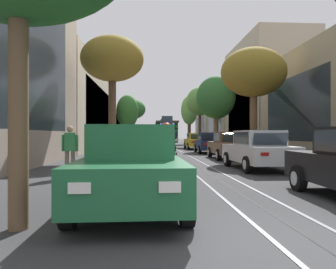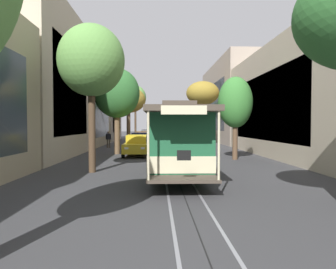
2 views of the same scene
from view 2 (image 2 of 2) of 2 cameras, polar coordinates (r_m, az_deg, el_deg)
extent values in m
plane|color=#38383A|center=(26.38, -0.13, -3.28)|extent=(160.00, 160.00, 0.00)
cube|color=gray|center=(22.42, 1.58, -4.18)|extent=(0.08, 68.10, 0.01)
cube|color=gray|center=(22.38, -1.14, -4.19)|extent=(0.08, 68.10, 0.01)
cube|color=black|center=(22.39, 0.22, -4.19)|extent=(0.03, 68.10, 0.01)
cube|color=gray|center=(43.54, 11.18, 5.75)|extent=(4.22, 19.73, 10.68)
cube|color=#2D3842|center=(43.08, 8.46, 5.09)|extent=(0.04, 14.02, 6.41)
cube|color=#BCAD93|center=(24.70, 23.41, 5.68)|extent=(5.49, 19.73, 8.15)
cube|color=#2D3842|center=(23.63, 17.40, 4.94)|extent=(0.04, 14.02, 4.89)
cube|color=gray|center=(47.16, -12.89, 4.21)|extent=(5.53, 11.72, 8.66)
cube|color=#2D3842|center=(46.71, -9.57, 3.72)|extent=(0.04, 8.41, 5.20)
cube|color=tan|center=(35.22, -15.38, 3.49)|extent=(4.08, 11.72, 6.81)
cube|color=#2D3842|center=(34.81, -12.14, 2.98)|extent=(0.04, 8.41, 4.09)
cube|color=#BCAD93|center=(24.14, -23.95, 8.84)|extent=(5.67, 11.72, 10.72)
cube|color=#2D3842|center=(23.19, -17.40, 7.87)|extent=(0.04, 8.41, 6.43)
cube|color=#1E6038|center=(47.90, 1.96, -0.19)|extent=(1.85, 4.32, 0.66)
cube|color=#1E6038|center=(47.74, 1.98, 0.56)|extent=(1.50, 2.08, 0.60)
cube|color=#2D3842|center=(48.57, 1.90, 0.56)|extent=(1.33, 0.24, 0.47)
cube|color=#2D3842|center=(46.56, 2.10, 0.50)|extent=(1.30, 0.21, 0.45)
cube|color=#2D3842|center=(47.68, 1.08, 0.56)|extent=(0.05, 1.81, 0.47)
cube|color=#2D3842|center=(47.80, 2.87, 0.56)|extent=(0.05, 1.81, 0.47)
cube|color=white|center=(50.01, 1.12, 0.01)|extent=(0.28, 0.04, 0.14)
cube|color=#B21414|center=(45.70, 1.49, -0.16)|extent=(0.28, 0.04, 0.12)
cube|color=white|center=(50.10, 2.39, 0.01)|extent=(0.28, 0.04, 0.14)
cube|color=#B21414|center=(45.80, 2.88, -0.16)|extent=(0.28, 0.04, 0.12)
cylinder|color=black|center=(49.18, 0.81, -0.52)|extent=(0.21, 0.64, 0.64)
cylinder|color=silver|center=(49.17, 0.68, -0.52)|extent=(0.02, 0.35, 0.35)
cylinder|color=black|center=(49.32, 2.85, -0.52)|extent=(0.21, 0.64, 0.64)
cylinder|color=silver|center=(49.33, 2.98, -0.52)|extent=(0.02, 0.35, 0.35)
cylinder|color=black|center=(46.52, 1.02, -0.66)|extent=(0.21, 0.64, 0.64)
cylinder|color=silver|center=(46.52, 0.88, -0.66)|extent=(0.02, 0.35, 0.35)
cylinder|color=black|center=(46.67, 3.17, -0.65)|extent=(0.21, 0.64, 0.64)
cylinder|color=silver|center=(46.69, 3.31, -0.65)|extent=(0.02, 0.35, 0.35)
cube|color=orange|center=(41.92, 2.29, -0.48)|extent=(1.96, 4.36, 0.66)
cube|color=orange|center=(41.75, 2.31, 0.37)|extent=(1.55, 2.12, 0.60)
cube|color=#2D3842|center=(42.58, 2.18, 0.37)|extent=(1.34, 0.27, 0.47)
cube|color=#2D3842|center=(40.58, 2.50, 0.30)|extent=(1.30, 0.25, 0.45)
cube|color=#2D3842|center=(41.67, 1.29, 0.37)|extent=(0.10, 1.81, 0.47)
cube|color=#2D3842|center=(41.84, 3.33, 0.37)|extent=(0.10, 1.81, 0.47)
cube|color=white|center=(44.00, 1.25, -0.24)|extent=(0.28, 0.05, 0.14)
cube|color=#B21414|center=(39.71, 1.84, -0.47)|extent=(0.28, 0.05, 0.12)
cube|color=white|center=(44.12, 2.69, -0.24)|extent=(0.28, 0.05, 0.14)
cube|color=#B21414|center=(39.84, 3.44, -0.46)|extent=(0.28, 0.05, 0.12)
cylinder|color=black|center=(43.17, 0.93, -0.85)|extent=(0.22, 0.65, 0.64)
cylinder|color=silver|center=(43.16, 0.78, -0.85)|extent=(0.03, 0.35, 0.35)
cylinder|color=black|center=(43.36, 3.24, -0.84)|extent=(0.22, 0.65, 0.64)
cylinder|color=silver|center=(43.38, 3.39, -0.84)|extent=(0.03, 0.35, 0.35)
cylinder|color=black|center=(40.52, 1.27, -1.03)|extent=(0.22, 0.65, 0.64)
cylinder|color=silver|center=(40.51, 1.11, -1.03)|extent=(0.03, 0.35, 0.35)
cylinder|color=black|center=(40.72, 3.73, -1.02)|extent=(0.22, 0.65, 0.64)
cylinder|color=silver|center=(40.74, 3.88, -1.02)|extent=(0.03, 0.35, 0.35)
cube|color=#B7B7BC|center=(36.86, 3.27, -0.81)|extent=(1.89, 4.34, 0.66)
cube|color=#B7B7BC|center=(36.68, 3.29, 0.17)|extent=(1.52, 2.09, 0.60)
cube|color=#2D3842|center=(37.52, 3.15, 0.17)|extent=(1.34, 0.25, 0.47)
cube|color=#2D3842|center=(35.51, 3.51, 0.08)|extent=(1.30, 0.22, 0.45)
cube|color=#2D3842|center=(36.60, 2.13, 0.16)|extent=(0.07, 1.81, 0.47)
cube|color=#2D3842|center=(36.78, 4.45, 0.17)|extent=(0.07, 1.81, 0.47)
cube|color=white|center=(38.94, 2.09, -0.52)|extent=(0.28, 0.05, 0.14)
cube|color=#B21414|center=(34.65, 2.75, -0.81)|extent=(0.28, 0.05, 0.12)
cube|color=white|center=(39.06, 3.72, -0.51)|extent=(0.28, 0.05, 0.14)
cube|color=#B21414|center=(34.78, 4.58, -0.80)|extent=(0.28, 0.05, 0.12)
cylinder|color=black|center=(38.11, 1.72, -1.21)|extent=(0.21, 0.64, 0.64)
cylinder|color=silver|center=(38.10, 1.56, -1.21)|extent=(0.03, 0.35, 0.35)
cylinder|color=black|center=(38.30, 4.35, -1.20)|extent=(0.21, 0.64, 0.64)
cylinder|color=silver|center=(38.32, 4.51, -1.20)|extent=(0.03, 0.35, 0.35)
cylinder|color=black|center=(35.46, 2.10, -1.44)|extent=(0.21, 0.64, 0.64)
cylinder|color=silver|center=(35.45, 1.92, -1.44)|extent=(0.03, 0.35, 0.35)
cylinder|color=black|center=(35.66, 4.91, -1.43)|extent=(0.21, 0.64, 0.64)
cylinder|color=silver|center=(35.68, 5.09, -1.43)|extent=(0.03, 0.35, 0.35)
cube|color=black|center=(47.59, -3.89, -0.21)|extent=(1.94, 4.36, 0.66)
cube|color=black|center=(47.72, -3.88, 0.56)|extent=(1.54, 2.11, 0.60)
cube|color=#2D3842|center=(46.89, -3.94, 0.51)|extent=(1.34, 0.26, 0.47)
cube|color=#2D3842|center=(48.90, -3.79, 0.56)|extent=(1.30, 0.24, 0.45)
cube|color=#2D3842|center=(47.68, -2.98, 0.56)|extent=(0.09, 1.81, 0.47)
cube|color=#2D3842|center=(47.78, -4.77, 0.55)|extent=(0.09, 1.81, 0.47)
cube|color=white|center=(45.40, -3.36, -0.18)|extent=(0.28, 0.05, 0.14)
cube|color=#B21414|center=(49.71, -3.09, 0.00)|extent=(0.28, 0.05, 0.12)
cube|color=white|center=(45.47, -4.76, -0.18)|extent=(0.28, 0.05, 0.14)
cube|color=#B21414|center=(49.78, -4.37, 0.00)|extent=(0.28, 0.05, 0.12)
cylinder|color=black|center=(46.23, -2.90, -0.68)|extent=(0.22, 0.65, 0.64)
cylinder|color=silver|center=(46.22, -2.77, -0.68)|extent=(0.03, 0.35, 0.35)
cylinder|color=black|center=(46.34, -5.08, -0.67)|extent=(0.22, 0.65, 0.64)
cylinder|color=silver|center=(46.35, -5.21, -0.67)|extent=(0.03, 0.35, 0.35)
cylinder|color=black|center=(48.89, -2.76, -0.54)|extent=(0.22, 0.65, 0.64)
cylinder|color=silver|center=(48.88, -2.63, -0.54)|extent=(0.03, 0.35, 0.35)
cylinder|color=black|center=(49.00, -4.81, -0.54)|extent=(0.22, 0.65, 0.64)
cylinder|color=silver|center=(49.00, -4.94, -0.54)|extent=(0.03, 0.35, 0.35)
cube|color=silver|center=(41.22, -3.98, -0.53)|extent=(1.91, 4.35, 0.66)
cube|color=silver|center=(41.35, -3.98, 0.36)|extent=(1.53, 2.10, 0.60)
cube|color=#2D3842|center=(40.51, -3.99, 0.30)|extent=(1.34, 0.26, 0.47)
cube|color=#2D3842|center=(42.53, -3.97, 0.37)|extent=(1.30, 0.23, 0.45)
cube|color=#2D3842|center=(41.35, -2.95, 0.36)|extent=(0.08, 1.81, 0.47)
cube|color=#2D3842|center=(41.36, -5.02, 0.35)|extent=(0.08, 1.81, 0.47)
cube|color=white|center=(39.06, -3.19, -0.51)|extent=(0.28, 0.05, 0.14)
cube|color=#B21414|center=(43.38, -3.23, -0.27)|extent=(0.28, 0.05, 0.12)
cube|color=white|center=(39.07, -4.82, -0.51)|extent=(0.28, 0.05, 0.14)
cube|color=#B21414|center=(43.38, -4.70, -0.28)|extent=(0.28, 0.05, 0.12)
cylinder|color=black|center=(39.91, -2.73, -1.08)|extent=(0.22, 0.65, 0.64)
cylinder|color=silver|center=(39.91, -2.57, -1.08)|extent=(0.03, 0.35, 0.35)
cylinder|color=black|center=(39.92, -5.26, -1.08)|extent=(0.22, 0.65, 0.64)
cylinder|color=silver|center=(39.92, -5.42, -1.08)|extent=(0.03, 0.35, 0.35)
cylinder|color=black|center=(42.57, -2.79, -0.89)|extent=(0.22, 0.65, 0.64)
cylinder|color=silver|center=(42.57, -2.64, -0.89)|extent=(0.03, 0.35, 0.35)
cylinder|color=black|center=(42.58, -5.16, -0.90)|extent=(0.22, 0.65, 0.64)
cylinder|color=silver|center=(42.59, -5.30, -0.90)|extent=(0.03, 0.35, 0.35)
cube|color=brown|center=(35.55, -4.72, -0.91)|extent=(1.88, 4.33, 0.66)
cube|color=brown|center=(35.67, -4.70, 0.11)|extent=(1.51, 2.09, 0.60)
cube|color=#2D3842|center=(34.84, -4.79, 0.04)|extent=(1.34, 0.24, 0.47)
cube|color=#2D3842|center=(36.85, -4.59, 0.14)|extent=(1.30, 0.22, 0.45)
cube|color=#2D3842|center=(35.63, -3.50, 0.12)|extent=(0.06, 1.81, 0.47)
cube|color=#2D3842|center=(35.73, -5.90, 0.11)|extent=(0.06, 1.81, 0.47)
cube|color=white|center=(33.36, -3.99, -0.92)|extent=(0.28, 0.04, 0.14)
cube|color=#B21414|center=(37.67, -3.66, -0.60)|extent=(0.28, 0.04, 0.12)
cube|color=white|center=(33.43, -5.91, -0.92)|extent=(0.28, 0.04, 0.14)
cube|color=#B21414|center=(37.74, -5.35, -0.60)|extent=(0.28, 0.04, 0.12)
cylinder|color=black|center=(34.19, -3.38, -1.57)|extent=(0.21, 0.64, 0.64)
cylinder|color=silver|center=(34.19, -3.20, -1.57)|extent=(0.03, 0.35, 0.35)
cylinder|color=black|center=(34.31, -6.32, -1.56)|extent=(0.21, 0.64, 0.64)
cylinder|color=silver|center=(34.32, -6.51, -1.56)|extent=(0.03, 0.35, 0.35)
cylinder|color=black|center=(36.85, -3.22, -1.32)|extent=(0.21, 0.64, 0.64)
cylinder|color=silver|center=(36.85, -3.05, -1.32)|extent=(0.03, 0.35, 0.35)
cylinder|color=black|center=(36.96, -5.95, -1.32)|extent=(0.21, 0.64, 0.64)
cylinder|color=silver|center=(36.97, -6.12, -1.32)|extent=(0.03, 0.35, 0.35)
cube|color=#19234C|center=(29.54, -5.21, -1.47)|extent=(1.95, 4.36, 0.66)
cube|color=#19234C|center=(29.65, -5.19, -0.24)|extent=(1.55, 2.11, 0.60)
cube|color=#2D3842|center=(28.82, -5.34, -0.34)|extent=(1.34, 0.27, 0.47)
cube|color=#2D3842|center=(30.83, -4.99, -0.20)|extent=(1.30, 0.24, 0.45)
cube|color=#2D3842|center=(29.60, -3.75, -0.24)|extent=(0.09, 1.81, 0.47)
cube|color=#2D3842|center=(29.73, -6.63, -0.24)|extent=(0.09, 1.81, 0.47)
cube|color=white|center=(27.33, -4.45, -1.53)|extent=(0.28, 0.05, 0.14)
cube|color=#B21414|center=(31.64, -3.86, -1.07)|extent=(0.28, 0.05, 0.12)
cube|color=white|center=(27.44, -6.78, -1.52)|extent=(0.28, 0.05, 0.14)
cube|color=#B21414|center=(31.73, -5.87, -1.06)|extent=(0.28, 0.05, 0.12)
cylinder|color=black|center=(28.16, -3.67, -2.30)|extent=(0.22, 0.65, 0.64)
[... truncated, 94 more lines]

